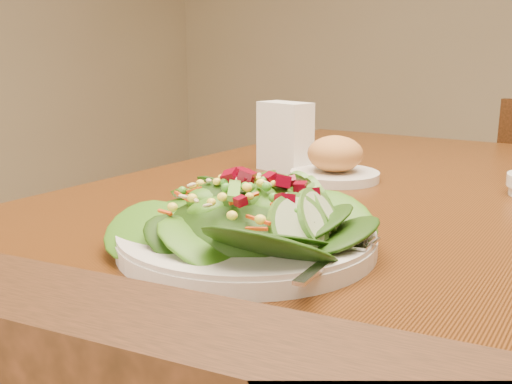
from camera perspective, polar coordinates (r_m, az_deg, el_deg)
dining_table at (r=1.03m, az=10.98°, el=-5.30°), size 0.90×1.40×0.75m
salad_plate at (r=0.67m, az=-0.19°, el=-3.19°), size 0.31×0.31×0.09m
bread_plate at (r=1.07m, az=7.90°, el=2.98°), size 0.17×0.17×0.08m
napkin_holder at (r=1.14m, az=2.91°, el=5.73°), size 0.12×0.08×0.14m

